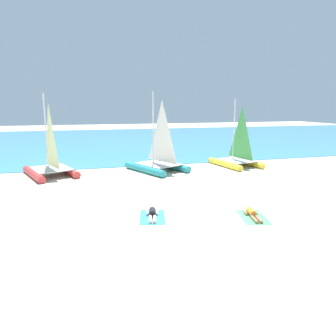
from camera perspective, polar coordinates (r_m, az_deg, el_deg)
ground_plane at (r=22.66m, az=-2.94°, el=-0.86°), size 120.00×120.00×0.00m
ocean_water at (r=44.66m, az=-9.26°, el=5.14°), size 120.00×40.00×0.05m
sailboat_teal at (r=23.10m, az=-1.84°, el=1.59°), size 4.48×5.27×5.85m
sailboat_red at (r=22.97m, az=-20.82°, el=0.71°), size 4.11×5.03×5.66m
sailboat_yellow at (r=25.53m, az=12.56°, el=2.10°), size 3.26×4.48×5.35m
towel_left at (r=13.81m, az=-2.89°, el=-9.00°), size 1.48×2.09×0.01m
sunbather_left at (r=13.83m, az=-2.90°, el=-8.42°), size 0.72×1.56×0.30m
towel_right at (r=14.29m, az=15.36°, el=-8.70°), size 1.47×2.09×0.01m
sunbather_right at (r=14.31m, az=15.30°, el=-8.13°), size 0.71×1.56×0.30m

